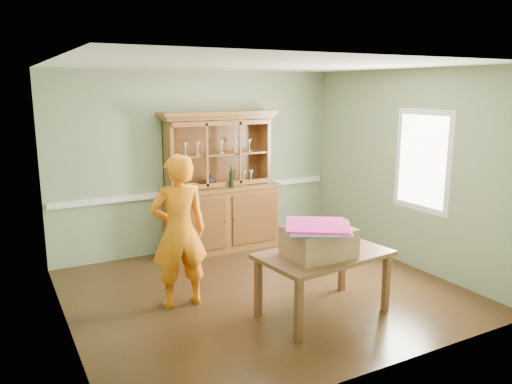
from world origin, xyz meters
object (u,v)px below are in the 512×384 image
cardboard_box (319,242)px  person (179,231)px  china_hutch (221,202)px  dining_table (324,260)px

cardboard_box → person: bearing=139.4°
cardboard_box → china_hutch: bearing=88.5°
dining_table → cardboard_box: bearing=-157.7°
china_hutch → person: (-1.25, -1.64, 0.13)m
china_hutch → person: size_ratio=1.20×
dining_table → person: size_ratio=0.85×
dining_table → person: person is taller
cardboard_box → person: (-1.18, 1.01, 0.02)m
dining_table → person: (-1.30, 0.95, 0.26)m
dining_table → cardboard_box: size_ratio=2.22×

